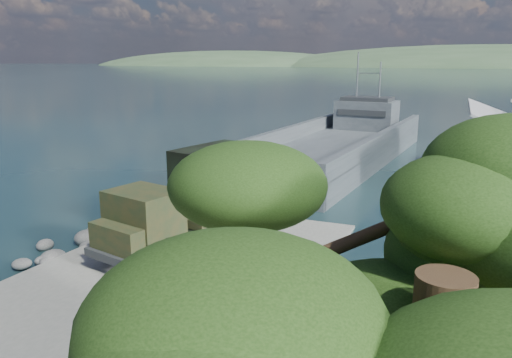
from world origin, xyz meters
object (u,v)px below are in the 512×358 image
(landing_craft, at_px, (334,152))
(military_truck, at_px, (196,198))
(soldier, at_px, (161,235))
(overhang_tree, at_px, (398,267))

(landing_craft, xyz_separation_m, military_truck, (-0.97, -21.40, 1.65))
(landing_craft, height_order, soldier, landing_craft)
(landing_craft, bearing_deg, overhang_tree, -70.13)
(overhang_tree, bearing_deg, military_truck, 127.64)
(military_truck, distance_m, soldier, 2.31)
(military_truck, height_order, soldier, military_truck)
(landing_craft, xyz_separation_m, soldier, (-1.48, -23.40, 0.61))
(overhang_tree, bearing_deg, landing_craft, 104.08)
(overhang_tree, bearing_deg, soldier, 134.20)
(landing_craft, height_order, overhang_tree, landing_craft)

